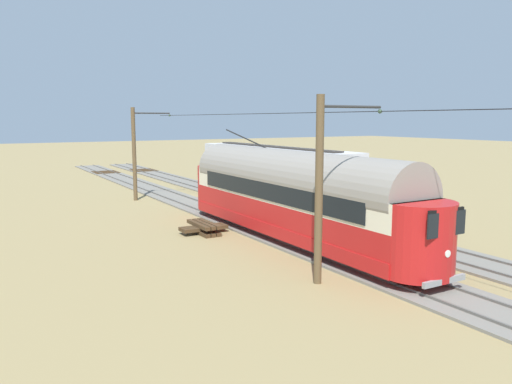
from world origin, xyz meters
TOP-DOWN VIEW (x-y plane):
  - ground_plane at (0.00, 0.00)m, footprint 220.00×220.00m
  - track_streetcar_siding at (-2.09, -0.31)m, footprint 2.80×80.00m
  - track_adjacent_siding at (2.09, -0.31)m, footprint 2.80×80.00m
  - vintage_streetcar at (2.09, 4.57)m, footprint 2.65×17.85m
  - boxcar_adjacent at (-2.09, -3.69)m, footprint 2.96×14.72m
  - catenary_pole_foreground at (4.70, -11.11)m, footprint 2.92×0.28m
  - catenary_pole_mid_near at (4.70, 10.22)m, footprint 2.92×0.28m
  - overhead_wire_run at (2.14, 9.46)m, footprint 2.71×46.66m
  - switch_stand at (-3.85, -7.14)m, footprint 0.50×0.30m
  - spare_tie_stack at (4.96, 0.95)m, footprint 2.40×2.40m

SIDE VIEW (x-z plane):
  - ground_plane at x=0.00m, z-range 0.00..0.00m
  - track_streetcar_siding at x=-2.09m, z-range -0.04..0.14m
  - track_adjacent_siding at x=2.09m, z-range -0.04..0.14m
  - spare_tie_stack at x=4.96m, z-range 0.00..0.54m
  - switch_stand at x=-3.85m, z-range 0.08..1.32m
  - boxcar_adjacent at x=-2.09m, z-range 0.24..4.09m
  - vintage_streetcar at x=2.09m, z-range -0.23..4.76m
  - catenary_pole_foreground at x=4.70m, z-range 0.16..6.71m
  - catenary_pole_mid_near at x=4.70m, z-range 0.16..6.71m
  - overhead_wire_run at x=2.14m, z-range 5.92..6.10m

